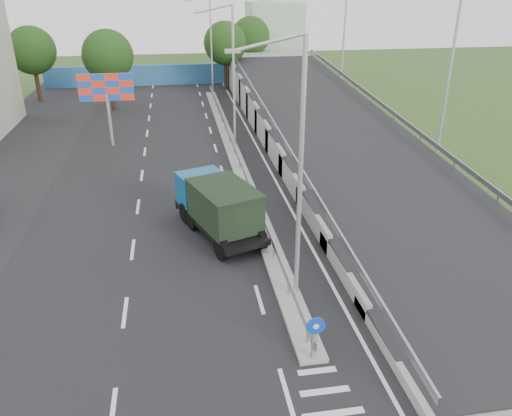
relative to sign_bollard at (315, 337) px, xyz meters
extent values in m
plane|color=#2D4C1E|center=(0.00, -2.17, -1.03)|extent=(160.00, 160.00, 0.00)
cube|color=black|center=(-3.00, 17.83, -1.03)|extent=(26.00, 90.00, 0.04)
cube|color=gray|center=(0.00, 21.83, -0.93)|extent=(1.00, 44.00, 0.20)
cube|color=gray|center=(12.30, 21.83, 1.32)|extent=(0.10, 50.00, 0.32)
cube|color=gray|center=(2.80, 21.83, 1.32)|extent=(0.10, 50.00, 0.32)
cube|color=gray|center=(0.00, 21.83, -0.28)|extent=(0.08, 44.00, 0.32)
cylinder|color=gray|center=(0.00, 21.83, -0.53)|extent=(0.09, 0.09, 0.60)
cylinder|color=black|center=(0.00, 0.03, -0.23)|extent=(0.20, 0.20, 1.20)
cylinder|color=#0C3FBF|center=(0.00, -0.05, 0.52)|extent=(0.64, 0.05, 0.64)
cylinder|color=white|center=(0.00, -0.08, 0.52)|extent=(0.20, 0.03, 0.20)
cylinder|color=#B2B5B7|center=(0.30, 3.83, 4.17)|extent=(0.18, 0.18, 10.00)
cylinder|color=#B2B5B7|center=(-0.90, 3.83, 8.92)|extent=(2.57, 0.12, 0.66)
cube|color=#B2B5B7|center=(-2.10, 3.83, 8.67)|extent=(0.50, 0.18, 0.12)
cylinder|color=#B2B5B7|center=(0.30, 23.83, 4.17)|extent=(0.18, 0.18, 10.00)
cylinder|color=#B2B5B7|center=(-0.90, 23.83, 8.92)|extent=(2.57, 0.12, 0.66)
cube|color=#B2B5B7|center=(-2.10, 23.83, 8.67)|extent=(0.50, 0.18, 0.12)
cylinder|color=#B2B5B7|center=(0.30, 43.83, 4.17)|extent=(0.18, 0.18, 10.00)
cube|color=#B2B5B7|center=(-2.10, 43.83, 8.67)|extent=(0.50, 0.18, 0.12)
cube|color=#255E87|center=(-4.00, 49.83, 0.17)|extent=(30.00, 0.50, 2.40)
cube|color=#B2CCAD|center=(10.00, 57.83, 3.47)|extent=(7.00, 7.00, 9.00)
cylinder|color=#B2B5B7|center=(-9.00, 25.83, 0.97)|extent=(0.24, 0.24, 4.00)
cube|color=#F8361B|center=(-9.00, 25.83, 3.47)|extent=(4.00, 0.20, 2.00)
cylinder|color=black|center=(-10.00, 37.83, 0.97)|extent=(0.44, 0.44, 4.00)
sphere|color=black|center=(-10.00, 37.83, 4.17)|extent=(4.80, 4.80, 4.80)
cylinder|color=black|center=(2.00, 45.83, 0.97)|extent=(0.44, 0.44, 4.00)
sphere|color=black|center=(2.00, 45.83, 4.17)|extent=(4.80, 4.80, 4.80)
cylinder|color=black|center=(-18.00, 42.83, 0.97)|extent=(0.44, 0.44, 4.00)
sphere|color=black|center=(-18.00, 42.83, 4.17)|extent=(4.80, 4.80, 4.80)
cylinder|color=black|center=(6.00, 52.83, 0.97)|extent=(0.44, 0.44, 4.00)
sphere|color=black|center=(6.00, 52.83, 4.17)|extent=(4.80, 4.80, 4.80)
cylinder|color=black|center=(-3.84, 11.42, -0.48)|extent=(0.70, 1.15, 1.10)
cylinder|color=black|center=(-1.96, 12.10, -0.48)|extent=(0.70, 1.15, 1.10)
cylinder|color=black|center=(-3.54, 10.58, -0.48)|extent=(0.70, 1.15, 1.10)
cylinder|color=black|center=(-1.66, 11.25, -0.48)|extent=(0.70, 1.15, 1.10)
cylinder|color=black|center=(-2.37, 7.29, -0.48)|extent=(0.70, 1.15, 1.10)
cylinder|color=black|center=(-0.49, 7.96, -0.48)|extent=(0.70, 1.15, 1.10)
cube|color=black|center=(-2.20, 9.79, -0.33)|extent=(4.24, 6.60, 0.30)
cube|color=navy|center=(-2.99, 11.99, 0.66)|extent=(2.70, 2.28, 1.70)
cube|color=black|center=(-3.25, 12.72, 1.11)|extent=(1.81, 0.69, 0.70)
cube|color=black|center=(-3.27, 12.79, -0.38)|extent=(2.21, 0.91, 0.50)
cube|color=black|center=(-2.00, 9.22, 0.76)|extent=(3.53, 4.38, 1.80)
cube|color=black|center=(-2.00, 9.22, 1.71)|extent=(3.66, 4.50, 0.12)
camera|label=1|loc=(-4.04, -12.67, 10.78)|focal=35.00mm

